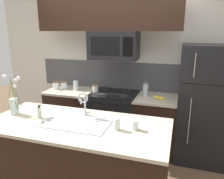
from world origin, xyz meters
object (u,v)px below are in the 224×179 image
at_px(dish_soap_bottle, 39,112).
at_px(storage_jar_tall, 56,85).
at_px(refrigerator, 208,105).
at_px(drinking_glass, 117,124).
at_px(sink_faucet, 83,101).
at_px(spare_glass, 135,125).
at_px(storage_jar_squat, 96,89).
at_px(microwave, 114,46).
at_px(stove_range, 114,119).
at_px(banana_bunch, 159,98).
at_px(storage_jar_short, 76,85).
at_px(french_press, 146,89).
at_px(storage_jar_medium, 64,85).
at_px(flower_vase, 14,103).

bearing_deg(dish_soap_bottle, storage_jar_tall, 113.41).
xyz_separation_m(refrigerator, drinking_glass, (-1.01, -1.29, 0.11)).
bearing_deg(refrigerator, sink_faucet, -144.91).
distance_m(storage_jar_tall, spare_glass, 2.06).
bearing_deg(storage_jar_squat, storage_jar_tall, 179.79).
distance_m(microwave, refrigerator, 1.65).
height_order(stove_range, banana_bunch, banana_bunch).
relative_size(refrigerator, storage_jar_tall, 13.14).
bearing_deg(storage_jar_short, banana_bunch, -3.51).
bearing_deg(drinking_glass, storage_jar_tall, 139.95).
bearing_deg(storage_jar_squat, sink_faucet, -75.93).
distance_m(microwave, drinking_glass, 1.50).
relative_size(microwave, spare_glass, 7.28).
xyz_separation_m(storage_jar_tall, banana_bunch, (1.81, -0.05, -0.04)).
xyz_separation_m(storage_jar_short, french_press, (1.21, 0.03, 0.02)).
relative_size(refrigerator, dish_soap_bottle, 10.48).
bearing_deg(storage_jar_short, stove_range, -2.31).
bearing_deg(storage_jar_tall, french_press, 2.71).
height_order(storage_jar_medium, flower_vase, flower_vase).
relative_size(drinking_glass, spare_glass, 1.26).
height_order(dish_soap_bottle, spare_glass, dish_soap_bottle).
height_order(storage_jar_squat, sink_faucet, sink_faucet).
relative_size(storage_jar_medium, drinking_glass, 1.04).
distance_m(banana_bunch, french_press, 0.27).
distance_m(microwave, storage_jar_medium, 1.18).
bearing_deg(sink_faucet, storage_jar_medium, 129.38).
height_order(storage_jar_short, french_press, french_press).
bearing_deg(dish_soap_bottle, flower_vase, 177.18).
bearing_deg(drinking_glass, storage_jar_squat, 120.52).
distance_m(dish_soap_bottle, flower_vase, 0.38).
height_order(microwave, storage_jar_squat, microwave).
distance_m(refrigerator, storage_jar_short, 2.14).
distance_m(storage_jar_tall, banana_bunch, 1.81).
bearing_deg(storage_jar_tall, storage_jar_medium, 17.29).
distance_m(stove_range, microwave, 1.23).
relative_size(stove_range, banana_bunch, 4.88).
bearing_deg(storage_jar_tall, flower_vase, -82.53).
bearing_deg(storage_jar_short, refrigerator, -0.22).
xyz_separation_m(refrigerator, storage_jar_squat, (-1.75, -0.04, 0.11)).
height_order(storage_jar_medium, dish_soap_bottle, dish_soap_bottle).
height_order(refrigerator, banana_bunch, refrigerator).
relative_size(french_press, spare_glass, 2.61).
xyz_separation_m(storage_jar_medium, flower_vase, (0.02, -1.25, 0.07)).
xyz_separation_m(microwave, french_press, (0.50, 0.08, -0.68)).
distance_m(storage_jar_tall, drinking_glass, 1.95).
distance_m(storage_jar_squat, spare_glass, 1.51).
distance_m(refrigerator, storage_jar_medium, 2.37).
bearing_deg(french_press, sink_faucet, -117.56).
bearing_deg(drinking_glass, storage_jar_short, 130.83).
xyz_separation_m(storage_jar_tall, french_press, (1.58, 0.07, 0.03)).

